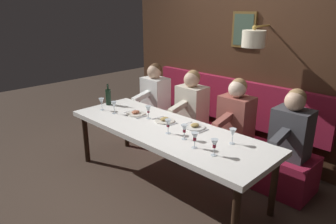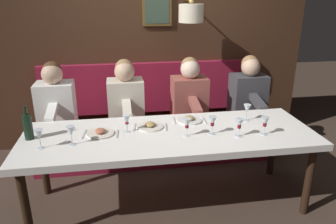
% 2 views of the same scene
% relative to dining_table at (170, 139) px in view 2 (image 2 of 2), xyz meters
% --- Properties ---
extents(ground_plane, '(12.00, 12.00, 0.00)m').
position_rel_dining_table_xyz_m(ground_plane, '(0.00, 0.00, -0.68)').
color(ground_plane, '#423328').
extents(dining_table, '(0.90, 2.60, 0.74)m').
position_rel_dining_table_xyz_m(dining_table, '(0.00, 0.00, 0.00)').
color(dining_table, white).
rests_on(dining_table, ground_plane).
extents(banquette_bench, '(0.52, 2.80, 0.45)m').
position_rel_dining_table_xyz_m(banquette_bench, '(0.89, 0.00, -0.45)').
color(banquette_bench, maroon).
rests_on(banquette_bench, ground_plane).
extents(back_wall_panel, '(0.59, 4.00, 2.90)m').
position_rel_dining_table_xyz_m(back_wall_panel, '(1.46, -0.01, 0.69)').
color(back_wall_panel, '#422819').
rests_on(back_wall_panel, ground_plane).
extents(diner_nearest, '(0.60, 0.40, 0.79)m').
position_rel_dining_table_xyz_m(diner_nearest, '(0.88, -1.10, 0.14)').
color(diner_nearest, '#3D3D42').
rests_on(diner_nearest, banquette_bench).
extents(diner_near, '(0.60, 0.40, 0.79)m').
position_rel_dining_table_xyz_m(diner_near, '(0.88, -0.38, 0.14)').
color(diner_near, '#934C42').
rests_on(diner_near, banquette_bench).
extents(diner_middle, '(0.60, 0.40, 0.79)m').
position_rel_dining_table_xyz_m(diner_middle, '(0.88, 0.36, 0.14)').
color(diner_middle, beige).
rests_on(diner_middle, banquette_bench).
extents(diner_far, '(0.60, 0.40, 0.79)m').
position_rel_dining_table_xyz_m(diner_far, '(0.88, 1.12, 0.14)').
color(diner_far, white).
rests_on(diner_far, banquette_bench).
extents(place_setting_0, '(0.24, 0.32, 0.05)m').
position_rel_dining_table_xyz_m(place_setting_0, '(0.06, 0.61, 0.08)').
color(place_setting_0, silver).
rests_on(place_setting_0, dining_table).
extents(place_setting_1, '(0.24, 0.33, 0.05)m').
position_rel_dining_table_xyz_m(place_setting_1, '(0.15, 0.16, 0.08)').
color(place_setting_1, silver).
rests_on(place_setting_1, dining_table).
extents(place_setting_2, '(0.24, 0.31, 0.05)m').
position_rel_dining_table_xyz_m(place_setting_2, '(0.24, -0.24, 0.08)').
color(place_setting_2, silver).
rests_on(place_setting_2, dining_table).
extents(wine_glass_0, '(0.07, 0.07, 0.16)m').
position_rel_dining_table_xyz_m(wine_glass_0, '(0.17, -0.79, 0.18)').
color(wine_glass_0, silver).
rests_on(wine_glass_0, dining_table).
extents(wine_glass_1, '(0.07, 0.07, 0.16)m').
position_rel_dining_table_xyz_m(wine_glass_1, '(-0.17, -0.58, 0.18)').
color(wine_glass_1, silver).
rests_on(wine_glass_1, dining_table).
extents(wine_glass_2, '(0.07, 0.07, 0.16)m').
position_rel_dining_table_xyz_m(wine_glass_2, '(0.08, 0.37, 0.18)').
color(wine_glass_2, silver).
rests_on(wine_glass_2, dining_table).
extents(wine_glass_3, '(0.07, 0.07, 0.16)m').
position_rel_dining_table_xyz_m(wine_glass_3, '(-0.17, -0.82, 0.18)').
color(wine_glass_3, silver).
rests_on(wine_glass_3, dining_table).
extents(wine_glass_4, '(0.07, 0.07, 0.16)m').
position_rel_dining_table_xyz_m(wine_glass_4, '(-0.11, 0.83, 0.18)').
color(wine_glass_4, silver).
rests_on(wine_glass_4, dining_table).
extents(wine_glass_5, '(0.07, 0.07, 0.16)m').
position_rel_dining_table_xyz_m(wine_glass_5, '(-0.14, 1.08, 0.18)').
color(wine_glass_5, silver).
rests_on(wine_glass_5, dining_table).
extents(wine_glass_6, '(0.07, 0.07, 0.16)m').
position_rel_dining_table_xyz_m(wine_glass_6, '(-0.09, -0.14, 0.18)').
color(wine_glass_6, silver).
rests_on(wine_glass_6, dining_table).
extents(wine_glass_7, '(0.07, 0.07, 0.16)m').
position_rel_dining_table_xyz_m(wine_glass_7, '(-0.08, -0.37, 0.18)').
color(wine_glass_7, silver).
rests_on(wine_glass_7, dining_table).
extents(wine_bottle, '(0.08, 0.08, 0.30)m').
position_rel_dining_table_xyz_m(wine_bottle, '(0.06, 1.21, 0.18)').
color(wine_bottle, black).
rests_on(wine_bottle, dining_table).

